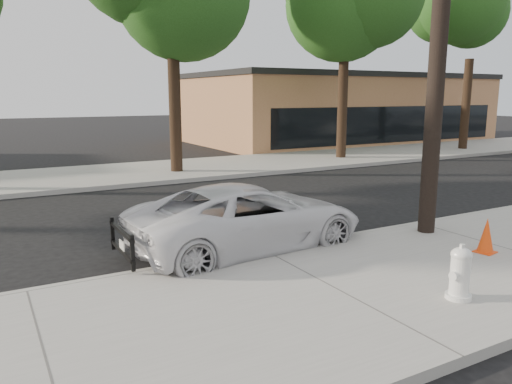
% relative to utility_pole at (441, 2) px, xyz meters
% --- Properties ---
extents(ground, '(120.00, 120.00, 0.00)m').
position_rel_utility_pole_xyz_m(ground, '(-3.60, 2.70, -4.70)').
color(ground, black).
rests_on(ground, ground).
extents(near_sidewalk, '(90.00, 4.40, 0.15)m').
position_rel_utility_pole_xyz_m(near_sidewalk, '(-3.60, -1.60, -4.62)').
color(near_sidewalk, gray).
rests_on(near_sidewalk, ground).
extents(far_sidewalk, '(90.00, 5.00, 0.15)m').
position_rel_utility_pole_xyz_m(far_sidewalk, '(-3.60, 11.20, -4.62)').
color(far_sidewalk, gray).
rests_on(far_sidewalk, ground).
extents(curb_near, '(90.00, 0.12, 0.16)m').
position_rel_utility_pole_xyz_m(curb_near, '(-3.60, 0.60, -4.62)').
color(curb_near, '#9E9B93').
rests_on(curb_near, ground).
extents(building_main, '(18.00, 10.00, 4.00)m').
position_rel_utility_pole_xyz_m(building_main, '(12.40, 18.70, -2.70)').
color(building_main, '#A26743').
rests_on(building_main, ground).
extents(utility_pole, '(1.40, 0.34, 9.00)m').
position_rel_utility_pole_xyz_m(utility_pole, '(0.00, 0.00, 0.00)').
color(utility_pole, black).
rests_on(utility_pole, near_sidewalk).
extents(tree_d, '(4.50, 4.35, 8.75)m').
position_rel_utility_pole_xyz_m(tree_d, '(6.60, 10.65, 1.67)').
color(tree_d, black).
rests_on(tree_d, far_sidewalk).
extents(tree_e, '(4.80, 4.65, 9.25)m').
position_rel_utility_pole_xyz_m(tree_e, '(14.61, 10.44, 2.00)').
color(tree_e, black).
rests_on(tree_e, far_sidewalk).
extents(police_cruiser, '(4.79, 2.46, 1.29)m').
position_rel_utility_pole_xyz_m(police_cruiser, '(-3.61, 1.13, -4.05)').
color(police_cruiser, silver).
rests_on(police_cruiser, ground).
extents(fire_hydrant, '(0.40, 0.36, 0.74)m').
position_rel_utility_pole_xyz_m(fire_hydrant, '(-2.33, -2.70, -4.19)').
color(fire_hydrant, white).
rests_on(fire_hydrant, near_sidewalk).
extents(traffic_cone, '(0.39, 0.39, 0.64)m').
position_rel_utility_pole_xyz_m(traffic_cone, '(-0.17, -1.53, -4.24)').
color(traffic_cone, '#FC460D').
rests_on(traffic_cone, near_sidewalk).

